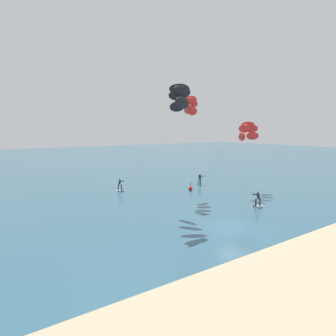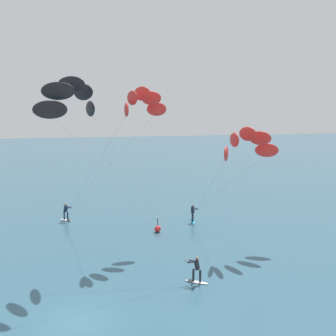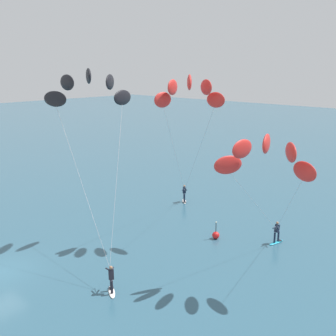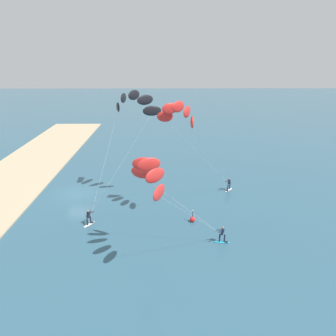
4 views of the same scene
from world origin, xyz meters
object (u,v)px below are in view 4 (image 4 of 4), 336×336
(kitesurfer_nearshore, at_px, (181,117))
(marker_buoy, at_px, (192,219))
(kitesurfer_mid_water, at_px, (133,106))
(kitesurfer_far_out, at_px, (153,176))

(kitesurfer_nearshore, distance_m, marker_buoy, 10.60)
(kitesurfer_mid_water, height_order, kitesurfer_far_out, kitesurfer_mid_water)
(kitesurfer_mid_water, xyz_separation_m, marker_buoy, (6.51, 6.45, -10.72))
(kitesurfer_far_out, xyz_separation_m, marker_buoy, (-6.25, 3.81, -7.39))
(kitesurfer_mid_water, distance_m, marker_buoy, 14.10)
(kitesurfer_nearshore, relative_size, kitesurfer_mid_water, 0.97)
(kitesurfer_nearshore, height_order, kitesurfer_far_out, kitesurfer_nearshore)
(kitesurfer_mid_water, relative_size, kitesurfer_far_out, 1.38)
(kitesurfer_nearshore, relative_size, marker_buoy, 8.92)
(kitesurfer_mid_water, distance_m, kitesurfer_far_out, 13.45)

